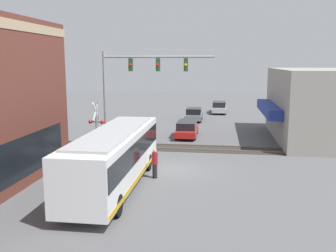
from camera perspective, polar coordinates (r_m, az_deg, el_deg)
name	(u,v)px	position (r m, az deg, el deg)	size (l,w,h in m)	color
ground_plane	(175,170)	(23.47, 1.09, -6.71)	(120.00, 120.00, 0.00)	#565659
shop_building	(329,105)	(34.77, 23.32, 2.97)	(13.01, 10.09, 6.04)	gray
city_bus	(115,156)	(20.13, -8.10, -4.53)	(11.16, 2.59, 3.12)	white
traffic_signal_gantry	(136,78)	(26.91, -4.85, 7.26)	(0.42, 7.96, 7.39)	gray
crossing_signal	(96,122)	(27.91, -10.87, 0.61)	(1.41, 1.18, 3.81)	gray
rail_track_near	(184,148)	(29.23, 2.48, -3.33)	(2.60, 60.00, 0.15)	#332D28
parked_car_red	(187,129)	(33.57, 2.89, -0.51)	(4.89, 1.82, 1.41)	#B21E19
parked_car_grey	(194,115)	(42.66, 3.98, 1.71)	(4.24, 1.82, 1.47)	slate
parked_car_silver	(219,108)	(49.46, 7.78, 2.80)	(4.80, 1.82, 1.52)	#B7B7BC
pedestrian_at_crossing	(114,144)	(26.97, -8.18, -2.77)	(0.34, 0.34, 1.65)	black
pedestrian_near_bus	(155,163)	(21.67, -2.03, -5.69)	(0.34, 0.34, 1.73)	black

